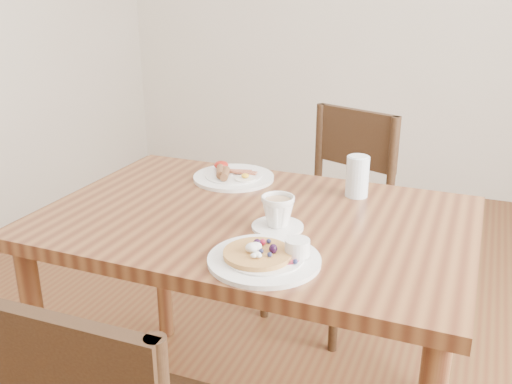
{
  "coord_description": "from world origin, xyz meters",
  "views": [
    {
      "loc": [
        0.57,
        -1.38,
        1.38
      ],
      "look_at": [
        0.0,
        0.0,
        0.82
      ],
      "focal_mm": 40.0,
      "sensor_mm": 36.0,
      "label": 1
    }
  ],
  "objects_px": {
    "teacup_saucer": "(278,214)",
    "water_glass": "(357,177)",
    "dining_table": "(256,246)",
    "pancake_plate": "(266,257)",
    "breakfast_plate": "(232,176)",
    "chair_far": "(335,207)"
  },
  "relations": [
    {
      "from": "teacup_saucer",
      "to": "water_glass",
      "type": "xyz_separation_m",
      "value": [
        0.14,
        0.32,
        0.02
      ]
    },
    {
      "from": "dining_table",
      "to": "water_glass",
      "type": "xyz_separation_m",
      "value": [
        0.23,
        0.26,
        0.16
      ]
    },
    {
      "from": "pancake_plate",
      "to": "breakfast_plate",
      "type": "relative_size",
      "value": 1.0
    },
    {
      "from": "chair_far",
      "to": "pancake_plate",
      "type": "xyz_separation_m",
      "value": [
        0.09,
        -1.03,
        0.27
      ]
    },
    {
      "from": "breakfast_plate",
      "to": "teacup_saucer",
      "type": "height_order",
      "value": "teacup_saucer"
    },
    {
      "from": "dining_table",
      "to": "chair_far",
      "type": "distance_m",
      "value": 0.79
    },
    {
      "from": "teacup_saucer",
      "to": "water_glass",
      "type": "distance_m",
      "value": 0.35
    },
    {
      "from": "dining_table",
      "to": "water_glass",
      "type": "height_order",
      "value": "water_glass"
    },
    {
      "from": "dining_table",
      "to": "pancake_plate",
      "type": "distance_m",
      "value": 0.31
    },
    {
      "from": "breakfast_plate",
      "to": "teacup_saucer",
      "type": "xyz_separation_m",
      "value": [
        0.28,
        -0.32,
        0.03
      ]
    },
    {
      "from": "dining_table",
      "to": "pancake_plate",
      "type": "bearing_deg",
      "value": -63.06
    },
    {
      "from": "dining_table",
      "to": "breakfast_plate",
      "type": "height_order",
      "value": "breakfast_plate"
    },
    {
      "from": "pancake_plate",
      "to": "teacup_saucer",
      "type": "height_order",
      "value": "teacup_saucer"
    },
    {
      "from": "water_glass",
      "to": "chair_far",
      "type": "bearing_deg",
      "value": 110.5
    },
    {
      "from": "dining_table",
      "to": "teacup_saucer",
      "type": "relative_size",
      "value": 8.57
    },
    {
      "from": "water_glass",
      "to": "breakfast_plate",
      "type": "bearing_deg",
      "value": -179.88
    },
    {
      "from": "teacup_saucer",
      "to": "water_glass",
      "type": "height_order",
      "value": "water_glass"
    },
    {
      "from": "dining_table",
      "to": "teacup_saucer",
      "type": "bearing_deg",
      "value": -35.13
    },
    {
      "from": "pancake_plate",
      "to": "breakfast_plate",
      "type": "bearing_deg",
      "value": 121.95
    },
    {
      "from": "pancake_plate",
      "to": "dining_table",
      "type": "bearing_deg",
      "value": 116.94
    },
    {
      "from": "breakfast_plate",
      "to": "teacup_saucer",
      "type": "relative_size",
      "value": 1.93
    },
    {
      "from": "breakfast_plate",
      "to": "water_glass",
      "type": "distance_m",
      "value": 0.42
    }
  ]
}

